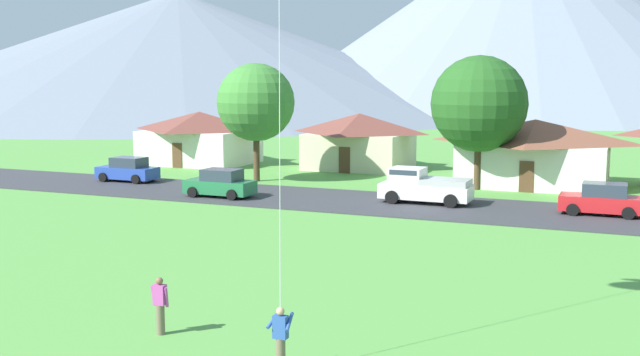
# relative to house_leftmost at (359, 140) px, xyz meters

# --- Properties ---
(road_strip) EXTENTS (160.00, 7.84, 0.08)m
(road_strip) POSITION_rel_house_leftmost_xyz_m (11.12, -15.56, -2.23)
(road_strip) COLOR #38383D
(road_strip) RESTS_ON ground
(mountain_west_ridge) EXTENTS (133.20, 133.20, 24.00)m
(mountain_west_ridge) POSITION_rel_house_leftmost_xyz_m (-65.27, 74.31, 9.73)
(mountain_west_ridge) COLOR slate
(mountain_west_ridge) RESTS_ON ground
(mountain_far_west_ridge) EXTENTS (110.57, 110.57, 37.53)m
(mountain_far_west_ridge) POSITION_rel_house_leftmost_xyz_m (-2.14, 103.83, 16.49)
(mountain_far_west_ridge) COLOR gray
(mountain_far_west_ridge) RESTS_ON ground
(house_leftmost) EXTENTS (8.15, 7.20, 4.39)m
(house_leftmost) POSITION_rel_house_leftmost_xyz_m (0.00, 0.00, 0.00)
(house_leftmost) COLOR beige
(house_leftmost) RESTS_ON ground
(house_left_center) EXTENTS (9.15, 7.43, 4.37)m
(house_left_center) POSITION_rel_house_leftmost_xyz_m (-13.56, -2.00, -0.01)
(house_left_center) COLOR silver
(house_left_center) RESTS_ON ground
(house_right_center) EXTENTS (10.16, 8.26, 4.43)m
(house_right_center) POSITION_rel_house_leftmost_xyz_m (14.04, -4.04, 0.02)
(house_right_center) COLOR silver
(house_right_center) RESTS_ON ground
(tree_right_of_center) EXTENTS (6.20, 6.20, 8.66)m
(tree_right_of_center) POSITION_rel_house_leftmost_xyz_m (10.93, -7.81, 3.28)
(tree_right_of_center) COLOR #4C3823
(tree_right_of_center) RESTS_ON ground
(tree_near_right) EXTENTS (5.42, 5.42, 8.23)m
(tree_near_right) POSITION_rel_house_leftmost_xyz_m (-4.14, -9.80, 3.23)
(tree_near_right) COLOR #4C3823
(tree_near_right) RESTS_ON ground
(parked_car_red_west_end) EXTENTS (4.21, 2.10, 1.68)m
(parked_car_red_west_end) POSITION_rel_house_leftmost_xyz_m (18.82, -14.71, -1.41)
(parked_car_red_west_end) COLOR red
(parked_car_red_west_end) RESTS_ON road_strip
(parked_car_blue_mid_west) EXTENTS (4.21, 2.11, 1.68)m
(parked_car_blue_mid_west) POSITION_rel_house_leftmost_xyz_m (-12.08, -13.82, -1.41)
(parked_car_blue_mid_west) COLOR #2847A8
(parked_car_blue_mid_west) RESTS_ON road_strip
(parked_car_green_mid_east) EXTENTS (4.21, 2.11, 1.68)m
(parked_car_green_mid_east) POSITION_rel_house_leftmost_xyz_m (-2.75, -17.23, -1.41)
(parked_car_green_mid_east) COLOR #237042
(parked_car_green_mid_east) RESTS_ON road_strip
(pickup_truck_white_west_side) EXTENTS (5.21, 2.35, 1.99)m
(pickup_truck_white_west_side) POSITION_rel_house_leftmost_xyz_m (9.17, -14.69, -1.21)
(pickup_truck_white_west_side) COLOR white
(pickup_truck_white_west_side) RESTS_ON road_strip
(watcher_person) EXTENTS (0.56, 0.24, 1.68)m
(watcher_person) POSITION_rel_house_leftmost_xyz_m (8.00, -39.12, -1.40)
(watcher_person) COLOR #70604C
(watcher_person) RESTS_ON ground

